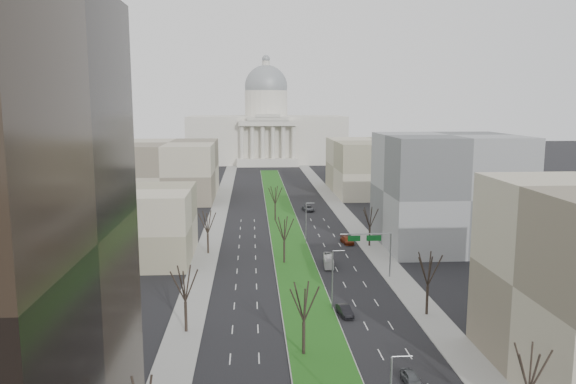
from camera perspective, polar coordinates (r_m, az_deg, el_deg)
name	(u,v)px	position (r m, az deg, el deg)	size (l,w,h in m)	color
ground	(283,220)	(148.14, -0.54, -2.91)	(600.00, 600.00, 0.00)	black
median	(283,221)	(147.13, -0.51, -2.95)	(8.00, 222.03, 0.20)	#999993
sidewalk_left	(209,245)	(123.89, -8.01, -5.35)	(5.00, 330.00, 0.15)	gray
sidewalk_right	(368,242)	(126.19, 8.11, -5.09)	(5.00, 330.00, 0.15)	gray
capitol	(266,131)	(294.75, -2.21, 6.24)	(80.00, 46.00, 55.00)	beige
building_beige_left	(125,225)	(114.92, -16.19, -3.21)	(26.00, 22.00, 14.00)	gray
building_grey_right	(448,191)	(125.49, 15.91, 0.13)	(28.00, 26.00, 24.00)	slate
building_far_left	(169,170)	(187.88, -11.98, 2.22)	(30.00, 40.00, 18.00)	gray
building_far_right	(377,167)	(195.76, 8.99, 2.57)	(30.00, 40.00, 18.00)	gray
tree_left_mid	(185,282)	(76.98, -10.44, -9.03)	(5.40, 5.40, 9.72)	black
tree_left_far	(207,221)	(115.53, -8.18, -2.96)	(5.28, 5.28, 9.50)	black
tree_right_near	(530,367)	(58.33, 23.41, -16.02)	(5.16, 5.16, 9.29)	black
tree_right_mid	(428,268)	(84.15, 14.07, -7.47)	(5.52, 5.52, 9.94)	black
tree_right_far	(370,217)	(121.85, 8.33, -2.49)	(5.04, 5.04, 9.07)	black
tree_median_a	(304,301)	(69.17, 1.62, -10.98)	(5.40, 5.40, 9.72)	black
tree_median_b	(284,228)	(107.52, -0.39, -3.68)	(5.40, 5.40, 9.72)	black
tree_median_c	(275,194)	(146.75, -1.32, -0.25)	(5.40, 5.40, 9.72)	black
streetlamp_median_b	(333,279)	(84.64, 4.58, -8.78)	(1.90, 0.20, 9.16)	gray
streetlamp_median_c	(306,222)	(123.04, 1.88, -3.10)	(1.90, 0.20, 9.16)	gray
mast_arm_signs	(375,244)	(100.23, 8.87, -5.26)	(9.12, 0.24, 8.09)	gray
car_grey_near	(412,379)	(66.41, 12.46, -18.02)	(1.63, 4.05, 1.38)	#4C4F53
car_black	(345,311)	(83.96, 5.78, -11.90)	(1.56, 4.48, 1.48)	black
car_red	(347,240)	(124.73, 6.02, -4.90)	(2.06, 5.06, 1.47)	#65220D
car_grey_far	(308,208)	(161.12, 2.07, -1.66)	(2.55, 5.53, 1.54)	#4D4E54
box_van	(329,261)	(107.61, 4.14, -6.99)	(1.68, 7.17, 2.00)	white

